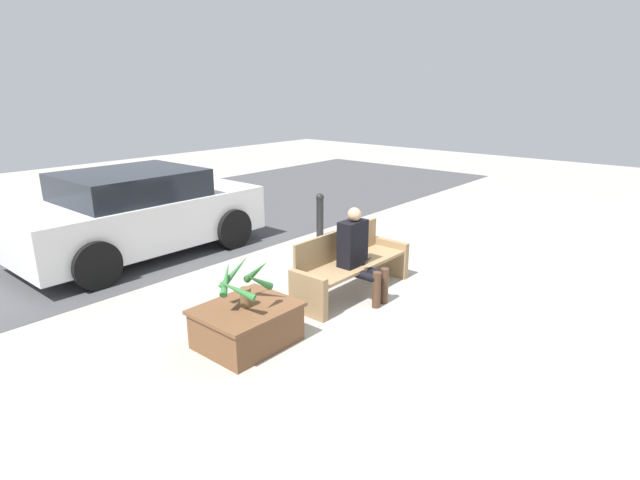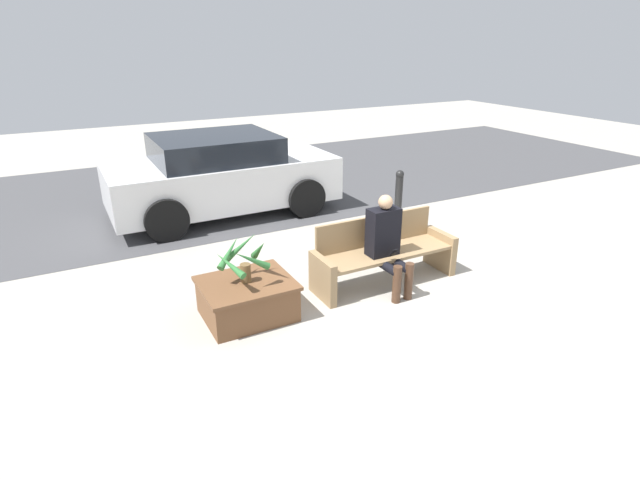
# 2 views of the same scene
# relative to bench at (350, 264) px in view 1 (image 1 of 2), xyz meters

# --- Properties ---
(ground_plane) EXTENTS (30.00, 30.00, 0.00)m
(ground_plane) POSITION_rel_bench_xyz_m (0.10, -0.69, -0.39)
(ground_plane) COLOR #9E998E
(road_surface) EXTENTS (20.00, 6.00, 0.01)m
(road_surface) POSITION_rel_bench_xyz_m (0.10, 5.25, -0.39)
(road_surface) COLOR #424244
(road_surface) RESTS_ON ground_plane
(bench) EXTENTS (1.89, 0.56, 0.82)m
(bench) POSITION_rel_bench_xyz_m (0.00, 0.00, 0.00)
(bench) COLOR #8C704C
(bench) RESTS_ON ground_plane
(person_seated) EXTENTS (0.39, 0.61, 1.20)m
(person_seated) POSITION_rel_bench_xyz_m (-0.08, -0.19, 0.24)
(person_seated) COLOR black
(person_seated) RESTS_ON ground_plane
(planter_box) EXTENTS (1.00, 0.83, 0.43)m
(planter_box) POSITION_rel_bench_xyz_m (-1.84, -0.03, -0.16)
(planter_box) COLOR brown
(planter_box) RESTS_ON ground_plane
(potted_plant) EXTENTS (0.54, 0.61, 0.52)m
(potted_plant) POSITION_rel_bench_xyz_m (-1.86, -0.02, 0.33)
(potted_plant) COLOR brown
(potted_plant) RESTS_ON planter_box
(parked_car) EXTENTS (3.84, 1.98, 1.39)m
(parked_car) POSITION_rel_bench_xyz_m (-0.96, 3.57, 0.30)
(parked_car) COLOR silver
(parked_car) RESTS_ON ground_plane
(bollard_post) EXTENTS (0.14, 0.14, 0.81)m
(bollard_post) POSITION_rel_bench_xyz_m (1.71, 1.98, 0.03)
(bollard_post) COLOR black
(bollard_post) RESTS_ON ground_plane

